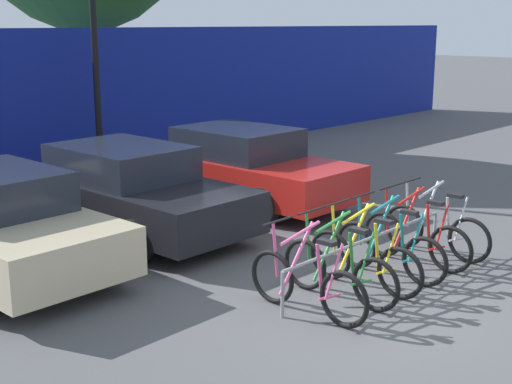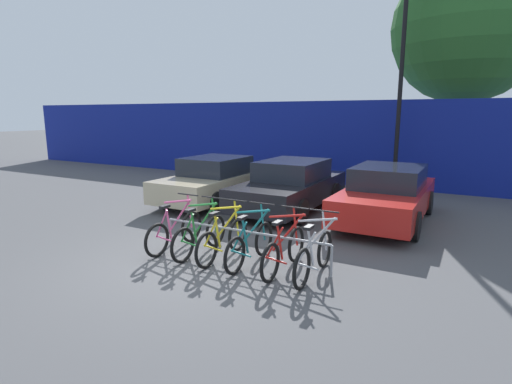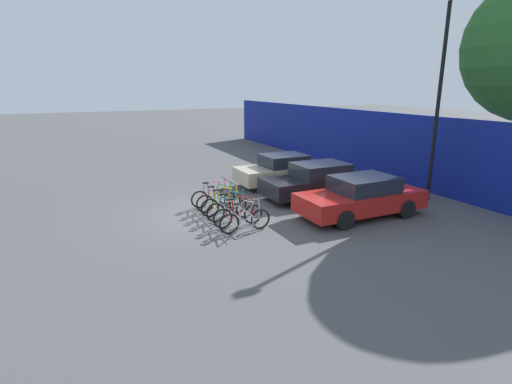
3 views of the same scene
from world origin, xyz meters
The scene contains 10 objects.
ground_plane centered at (0.00, 0.00, 0.00)m, with size 120.00×120.00×0.00m, color #4C4C4F.
bike_rack centered at (0.74, 0.68, 0.48)m, with size 3.49×0.04×0.57m.
bicycle_pink centered at (-0.73, 0.53, 0.38)m, with size 0.68×1.71×1.05m.
bicycle_green centered at (-0.11, 0.53, 0.38)m, with size 0.68×1.71×1.05m.
bicycle_yellow centered at (0.42, 0.53, 0.38)m, with size 0.68×1.71×1.05m.
bicycle_teal centered at (1.00, 0.53, 0.38)m, with size 0.68×1.71×1.05m.
bicycle_red centered at (1.67, 0.53, 0.38)m, with size 0.68×1.71×1.05m.
bicycle_silver centered at (2.22, 0.53, 0.38)m, with size 0.68×1.71×1.05m.
car_black centered at (-0.08, 4.75, 0.69)m, with size 1.91×4.51×1.40m.
car_red centered at (2.55, 4.74, 0.69)m, with size 1.91×4.46×1.40m.
Camera 1 is at (-6.74, -4.26, 3.29)m, focal length 50.00 mm.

